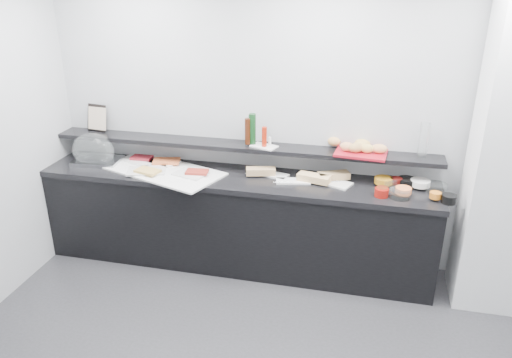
% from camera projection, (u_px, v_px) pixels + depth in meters
% --- Properties ---
extents(back_wall, '(5.00, 0.02, 2.70)m').
position_uv_depth(back_wall, '(319.00, 124.00, 4.46)').
color(back_wall, '#ACAFB3').
rests_on(back_wall, ground).
extents(column, '(0.50, 0.50, 2.70)m').
position_uv_depth(column, '(508.00, 150.00, 3.83)').
color(column, white).
rests_on(column, ground).
extents(buffet_cabinet, '(3.60, 0.60, 0.85)m').
position_uv_depth(buffet_cabinet, '(236.00, 223.00, 4.70)').
color(buffet_cabinet, black).
rests_on(buffet_cabinet, ground).
extents(counter_top, '(3.62, 0.62, 0.05)m').
position_uv_depth(counter_top, '(235.00, 179.00, 4.53)').
color(counter_top, black).
rests_on(counter_top, buffet_cabinet).
extents(wall_shelf, '(3.60, 0.25, 0.04)m').
position_uv_depth(wall_shelf, '(240.00, 146.00, 4.58)').
color(wall_shelf, black).
rests_on(wall_shelf, back_wall).
extents(cloche_base, '(0.46, 0.33, 0.04)m').
position_uv_depth(cloche_base, '(98.00, 161.00, 4.82)').
color(cloche_base, '#ABAEB2').
rests_on(cloche_base, counter_top).
extents(cloche_dome, '(0.44, 0.32, 0.34)m').
position_uv_depth(cloche_dome, '(93.00, 150.00, 4.78)').
color(cloche_dome, white).
rests_on(cloche_dome, cloche_base).
extents(linen_runner, '(1.23, 0.88, 0.01)m').
position_uv_depth(linen_runner, '(163.00, 171.00, 4.62)').
color(linen_runner, silver).
rests_on(linen_runner, counter_top).
extents(platter_meat_a, '(0.36, 0.30, 0.01)m').
position_uv_depth(platter_meat_a, '(142.00, 161.00, 4.80)').
color(platter_meat_a, silver).
rests_on(platter_meat_a, linen_runner).
extents(food_meat_a, '(0.20, 0.13, 0.02)m').
position_uv_depth(food_meat_a, '(142.00, 158.00, 4.84)').
color(food_meat_a, maroon).
rests_on(food_meat_a, platter_meat_a).
extents(platter_salmon, '(0.34, 0.28, 0.01)m').
position_uv_depth(platter_salmon, '(163.00, 162.00, 4.79)').
color(platter_salmon, white).
rests_on(platter_salmon, linen_runner).
extents(food_salmon, '(0.28, 0.22, 0.02)m').
position_uv_depth(food_salmon, '(166.00, 161.00, 4.76)').
color(food_salmon, '#D45B2B').
rests_on(food_salmon, platter_salmon).
extents(platter_cheese, '(0.40, 0.32, 0.01)m').
position_uv_depth(platter_cheese, '(147.00, 171.00, 4.58)').
color(platter_cheese, silver).
rests_on(platter_cheese, linen_runner).
extents(food_cheese, '(0.25, 0.19, 0.02)m').
position_uv_depth(food_cheese, '(148.00, 171.00, 4.52)').
color(food_cheese, tan).
rests_on(food_cheese, platter_cheese).
extents(platter_meat_b, '(0.33, 0.26, 0.01)m').
position_uv_depth(platter_meat_b, '(190.00, 174.00, 4.51)').
color(platter_meat_b, silver).
rests_on(platter_meat_b, linen_runner).
extents(food_meat_b, '(0.21, 0.15, 0.02)m').
position_uv_depth(food_meat_b, '(197.00, 172.00, 4.51)').
color(food_meat_b, maroon).
rests_on(food_meat_b, platter_meat_b).
extents(sandwich_plate_left, '(0.33, 0.21, 0.01)m').
position_uv_depth(sandwich_plate_left, '(271.00, 174.00, 4.54)').
color(sandwich_plate_left, silver).
rests_on(sandwich_plate_left, counter_top).
extents(sandwich_food_left, '(0.28, 0.17, 0.06)m').
position_uv_depth(sandwich_food_left, '(261.00, 171.00, 4.51)').
color(sandwich_food_left, tan).
rests_on(sandwich_food_left, sandwich_plate_left).
extents(tongs_left, '(0.16, 0.02, 0.01)m').
position_uv_depth(tongs_left, '(254.00, 174.00, 4.52)').
color(tongs_left, silver).
rests_on(tongs_left, sandwich_plate_left).
extents(sandwich_plate_mid, '(0.32, 0.19, 0.01)m').
position_uv_depth(sandwich_plate_mid, '(293.00, 181.00, 4.39)').
color(sandwich_plate_mid, white).
rests_on(sandwich_plate_mid, counter_top).
extents(sandwich_food_mid, '(0.30, 0.17, 0.06)m').
position_uv_depth(sandwich_food_mid, '(314.00, 178.00, 4.36)').
color(sandwich_food_mid, tan).
rests_on(sandwich_food_mid, sandwich_plate_mid).
extents(tongs_mid, '(0.16, 0.04, 0.01)m').
position_uv_depth(tongs_mid, '(283.00, 182.00, 4.34)').
color(tongs_mid, silver).
rests_on(tongs_mid, sandwich_plate_mid).
extents(sandwich_plate_right, '(0.43, 0.31, 0.01)m').
position_uv_depth(sandwich_plate_right, '(329.00, 182.00, 4.38)').
color(sandwich_plate_right, white).
rests_on(sandwich_plate_right, counter_top).
extents(sandwich_food_right, '(0.30, 0.21, 0.06)m').
position_uv_depth(sandwich_food_right, '(334.00, 176.00, 4.41)').
color(sandwich_food_right, tan).
rests_on(sandwich_food_right, sandwich_plate_right).
extents(tongs_right, '(0.16, 0.05, 0.01)m').
position_uv_depth(tongs_right, '(336.00, 181.00, 4.36)').
color(tongs_right, silver).
rests_on(tongs_right, sandwich_plate_right).
extents(bowl_glass_fruit, '(0.21, 0.21, 0.07)m').
position_uv_depth(bowl_glass_fruit, '(388.00, 182.00, 4.31)').
color(bowl_glass_fruit, white).
rests_on(bowl_glass_fruit, counter_top).
extents(fill_glass_fruit, '(0.16, 0.16, 0.05)m').
position_uv_depth(fill_glass_fruit, '(384.00, 180.00, 4.31)').
color(fill_glass_fruit, orange).
rests_on(fill_glass_fruit, bowl_glass_fruit).
extents(bowl_black_jam, '(0.20, 0.20, 0.07)m').
position_uv_depth(bowl_black_jam, '(407.00, 182.00, 4.30)').
color(bowl_black_jam, black).
rests_on(bowl_black_jam, counter_top).
extents(fill_black_jam, '(0.12, 0.12, 0.05)m').
position_uv_depth(fill_black_jam, '(396.00, 181.00, 4.30)').
color(fill_black_jam, '#570F0C').
rests_on(fill_black_jam, bowl_black_jam).
extents(bowl_glass_cream, '(0.21, 0.21, 0.07)m').
position_uv_depth(bowl_glass_cream, '(436.00, 188.00, 4.20)').
color(bowl_glass_cream, white).
rests_on(bowl_glass_cream, counter_top).
extents(fill_glass_cream, '(0.20, 0.20, 0.05)m').
position_uv_depth(fill_glass_cream, '(420.00, 183.00, 4.26)').
color(fill_glass_cream, white).
rests_on(fill_glass_cream, bowl_glass_cream).
extents(bowl_red_jam, '(0.12, 0.12, 0.07)m').
position_uv_depth(bowl_red_jam, '(382.00, 192.00, 4.11)').
color(bowl_red_jam, maroon).
rests_on(bowl_red_jam, counter_top).
extents(fill_red_jam, '(0.11, 0.11, 0.05)m').
position_uv_depth(fill_red_jam, '(382.00, 190.00, 4.12)').
color(fill_red_jam, '#5E1F0D').
rests_on(fill_red_jam, bowl_red_jam).
extents(bowl_glass_salmon, '(0.20, 0.20, 0.07)m').
position_uv_depth(bowl_glass_salmon, '(400.00, 194.00, 4.08)').
color(bowl_glass_salmon, white).
rests_on(bowl_glass_salmon, counter_top).
extents(fill_glass_salmon, '(0.14, 0.14, 0.05)m').
position_uv_depth(fill_glass_salmon, '(403.00, 190.00, 4.11)').
color(fill_glass_salmon, '#FF7E3E').
rests_on(fill_glass_salmon, bowl_glass_salmon).
extents(bowl_black_fruit, '(0.15, 0.15, 0.07)m').
position_uv_depth(bowl_black_fruit, '(449.00, 199.00, 3.99)').
color(bowl_black_fruit, black).
rests_on(bowl_black_fruit, counter_top).
extents(fill_black_fruit, '(0.11, 0.11, 0.05)m').
position_uv_depth(fill_black_fruit, '(435.00, 195.00, 4.03)').
color(fill_black_fruit, orange).
rests_on(fill_black_fruit, bowl_black_fruit).
extents(framed_print, '(0.22, 0.11, 0.26)m').
position_uv_depth(framed_print, '(97.00, 118.00, 4.91)').
color(framed_print, black).
rests_on(framed_print, wall_shelf).
extents(print_art, '(0.21, 0.07, 0.22)m').
position_uv_depth(print_art, '(97.00, 118.00, 4.88)').
color(print_art, tan).
rests_on(print_art, framed_print).
extents(condiment_tray, '(0.26, 0.21, 0.01)m').
position_uv_depth(condiment_tray, '(264.00, 146.00, 4.50)').
color(condiment_tray, white).
rests_on(condiment_tray, wall_shelf).
extents(bottle_green_a, '(0.05, 0.05, 0.26)m').
position_uv_depth(bottle_green_a, '(251.00, 129.00, 4.52)').
color(bottle_green_a, '#10350E').
rests_on(bottle_green_a, condiment_tray).
extents(bottle_brown, '(0.06, 0.06, 0.24)m').
position_uv_depth(bottle_brown, '(248.00, 131.00, 4.49)').
color(bottle_brown, '#3C190A').
rests_on(bottle_brown, condiment_tray).
extents(bottle_green_b, '(0.07, 0.07, 0.28)m').
position_uv_depth(bottle_green_b, '(252.00, 129.00, 4.49)').
color(bottle_green_b, '#0F3816').
rests_on(bottle_green_b, condiment_tray).
extents(bottle_hot, '(0.06, 0.06, 0.18)m').
position_uv_depth(bottle_hot, '(264.00, 137.00, 4.45)').
color(bottle_hot, '#AB1F0C').
rests_on(bottle_hot, condiment_tray).
extents(shaker_salt, '(0.04, 0.04, 0.07)m').
position_uv_depth(shaker_salt, '(270.00, 141.00, 4.51)').
color(shaker_salt, silver).
rests_on(shaker_salt, condiment_tray).
extents(shaker_pepper, '(0.03, 0.03, 0.07)m').
position_uv_depth(shaker_pepper, '(265.00, 141.00, 4.52)').
color(shaker_pepper, white).
rests_on(shaker_pepper, condiment_tray).
extents(bread_tray, '(0.46, 0.35, 0.02)m').
position_uv_depth(bread_tray, '(361.00, 153.00, 4.33)').
color(bread_tray, '#A51121').
rests_on(bread_tray, wall_shelf).
extents(bread_roll_nw, '(0.13, 0.10, 0.08)m').
position_uv_depth(bread_roll_nw, '(334.00, 141.00, 4.45)').
color(bread_roll_nw, tan).
rests_on(bread_roll_nw, bread_tray).
extents(bread_roll_n, '(0.16, 0.12, 0.08)m').
position_uv_depth(bread_roll_n, '(363.00, 144.00, 4.40)').
color(bread_roll_n, tan).
rests_on(bread_roll_n, bread_tray).
extents(bread_roll_sw, '(0.14, 0.10, 0.08)m').
position_uv_depth(bread_roll_sw, '(347.00, 147.00, 4.32)').
color(bread_roll_sw, '#D58A51').
rests_on(bread_roll_sw, bread_tray).
extents(bread_roll_s, '(0.17, 0.14, 0.08)m').
position_uv_depth(bread_roll_s, '(356.00, 148.00, 4.29)').
color(bread_roll_s, '#AE7E42').
rests_on(bread_roll_s, bread_tray).
extents(bread_roll_se, '(0.12, 0.08, 0.08)m').
position_uv_depth(bread_roll_se, '(367.00, 148.00, 4.28)').
color(bread_roll_se, gold).
rests_on(bread_roll_se, bread_tray).
extents(bread_roll_midw, '(0.14, 0.09, 0.08)m').
position_uv_depth(bread_roll_midw, '(360.00, 146.00, 4.33)').
color(bread_roll_midw, tan).
rests_on(bread_roll_midw, bread_tray).
extents(bread_roll_mide, '(0.14, 0.09, 0.08)m').
position_uv_depth(bread_roll_mide, '(379.00, 149.00, 4.27)').
color(bread_roll_mide, '#D89152').
rests_on(bread_roll_mide, bread_tray).
extents(carafe, '(0.09, 0.09, 0.30)m').
position_uv_depth(carafe, '(424.00, 140.00, 4.21)').
color(carafe, silver).
rests_on(carafe, wall_shelf).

